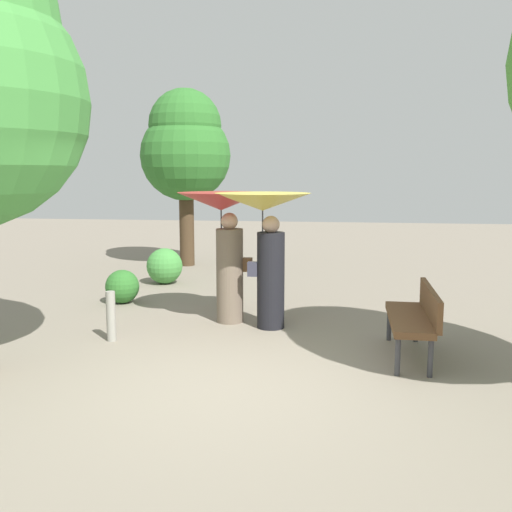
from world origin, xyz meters
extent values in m
plane|color=gray|center=(0.00, 0.00, 0.00)|extent=(40.00, 40.00, 0.00)
cylinder|color=#6B5B4C|center=(-0.31, 2.55, 0.68)|extent=(0.39, 0.39, 1.36)
sphere|color=tan|center=(-0.31, 2.55, 1.47)|extent=(0.24, 0.24, 0.24)
cylinder|color=#333338|center=(-0.43, 2.53, 1.26)|extent=(0.02, 0.02, 0.74)
cone|color=#B22D2D|center=(-0.43, 2.53, 1.76)|extent=(1.24, 1.24, 0.25)
cube|color=brown|center=(-0.06, 2.59, 0.84)|extent=(0.14, 0.10, 0.20)
cylinder|color=black|center=(0.31, 2.31, 0.67)|extent=(0.38, 0.38, 1.35)
sphere|color=tan|center=(0.31, 2.31, 1.45)|extent=(0.24, 0.24, 0.24)
cylinder|color=#333338|center=(0.20, 2.30, 1.26)|extent=(0.02, 0.02, 0.76)
cone|color=#D8C64C|center=(0.20, 2.30, 1.77)|extent=(1.32, 1.32, 0.24)
cube|color=#333342|center=(0.06, 2.28, 0.83)|extent=(0.14, 0.10, 0.20)
cylinder|color=#38383D|center=(1.91, 1.91, 0.22)|extent=(0.06, 0.06, 0.44)
cylinder|color=#38383D|center=(2.25, 1.90, 0.22)|extent=(0.06, 0.06, 0.44)
cylinder|color=#38383D|center=(1.89, 0.57, 0.22)|extent=(0.06, 0.06, 0.44)
cylinder|color=#38383D|center=(2.23, 0.56, 0.22)|extent=(0.06, 0.06, 0.44)
cube|color=brown|center=(2.07, 1.23, 0.46)|extent=(0.46, 1.51, 0.08)
cube|color=brown|center=(2.31, 1.23, 0.66)|extent=(0.08, 1.50, 0.35)
cylinder|color=#42301E|center=(-2.27, 7.51, 1.70)|extent=(0.34, 0.34, 3.40)
sphere|color=#2D6B28|center=(-2.27, 7.51, 2.55)|extent=(2.07, 2.07, 2.07)
sphere|color=#2D6B28|center=(-2.27, 7.51, 3.23)|extent=(1.65, 1.65, 1.65)
sphere|color=#428C3D|center=(-2.12, 5.24, 0.35)|extent=(0.70, 0.70, 0.70)
sphere|color=#2D6B28|center=(-2.32, 3.49, 0.28)|extent=(0.56, 0.56, 0.56)
cylinder|color=gray|center=(-1.65, 1.37, 0.33)|extent=(0.12, 0.12, 0.65)
camera|label=1|loc=(1.23, -5.57, 2.17)|focal=40.66mm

